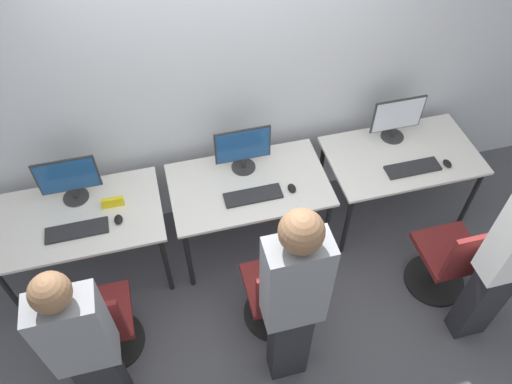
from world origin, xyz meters
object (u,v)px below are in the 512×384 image
(office_chair_center, at_px, (278,296))
(monitor_right, at_px, (397,118))
(mouse_left, at_px, (118,219))
(mouse_center, at_px, (292,188))
(monitor_left, at_px, (69,179))
(mouse_right, at_px, (447,164))
(keyboard_center, at_px, (253,196))
(person_left, at_px, (84,347))
(person_center, at_px, (293,300))
(keyboard_right, at_px, (413,168))
(monitor_center, at_px, (243,149))
(office_chair_left, at_px, (102,327))
(office_chair_right, at_px, (450,262))
(keyboard_left, at_px, (77,230))

(office_chair_center, relative_size, monitor_right, 2.09)
(mouse_left, xyz_separation_m, mouse_center, (1.30, -0.02, 0.00))
(monitor_left, height_order, mouse_center, monitor_left)
(mouse_right, bearing_deg, monitor_right, 124.64)
(monitor_left, bearing_deg, keyboard_center, -14.00)
(monitor_left, bearing_deg, person_left, -87.66)
(keyboard_center, bearing_deg, monitor_right, 15.06)
(monitor_left, distance_m, office_chair_center, 1.72)
(person_center, relative_size, keyboard_right, 4.04)
(mouse_right, bearing_deg, keyboard_center, 177.64)
(keyboard_center, relative_size, monitor_right, 1.01)
(mouse_right, bearing_deg, mouse_left, 178.13)
(mouse_left, relative_size, mouse_center, 1.00)
(monitor_center, height_order, monitor_right, same)
(monitor_center, distance_m, office_chair_center, 1.13)
(monitor_right, bearing_deg, monitor_left, -179.43)
(monitor_left, relative_size, mouse_left, 4.82)
(person_center, xyz_separation_m, mouse_right, (1.59, 0.97, -0.24))
(person_center, relative_size, monitor_right, 4.08)
(office_chair_left, relative_size, office_chair_right, 1.00)
(monitor_right, height_order, mouse_right, monitor_right)
(mouse_left, bearing_deg, person_center, -47.01)
(keyboard_center, height_order, office_chair_center, office_chair_center)
(office_chair_left, height_order, office_chair_center, same)
(person_left, relative_size, person_center, 0.90)
(office_chair_left, height_order, person_left, person_left)
(mouse_left, bearing_deg, monitor_right, 8.17)
(monitor_right, bearing_deg, keyboard_left, -172.28)
(office_chair_left, relative_size, monitor_right, 2.09)
(monitor_left, distance_m, keyboard_right, 2.61)
(monitor_center, height_order, office_chair_center, monitor_center)
(monitor_right, distance_m, office_chair_right, 1.20)
(monitor_right, height_order, office_chair_right, monitor_right)
(monitor_center, bearing_deg, mouse_right, -13.51)
(mouse_left, xyz_separation_m, office_chair_right, (2.36, -0.73, -0.37))
(office_chair_center, xyz_separation_m, office_chair_right, (1.35, -0.05, 0.00))
(monitor_left, xyz_separation_m, office_chair_left, (0.06, -0.91, -0.56))
(office_chair_left, height_order, mouse_right, office_chair_left)
(office_chair_left, bearing_deg, mouse_right, 10.65)
(keyboard_center, bearing_deg, office_chair_center, -88.85)
(keyboard_left, height_order, mouse_center, mouse_center)
(monitor_center, bearing_deg, person_center, -90.73)
(keyboard_left, relative_size, keyboard_right, 1.00)
(monitor_right, bearing_deg, person_left, -152.66)
(monitor_left, xyz_separation_m, office_chair_center, (1.30, -0.99, -0.56))
(monitor_right, distance_m, keyboard_right, 0.43)
(monitor_right, xyz_separation_m, office_chair_right, (0.07, -1.06, -0.56))
(person_left, xyz_separation_m, mouse_right, (2.81, 0.89, -0.12))
(monitor_left, bearing_deg, person_center, -46.77)
(mouse_left, bearing_deg, monitor_left, 134.04)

